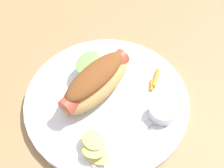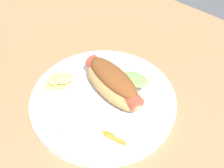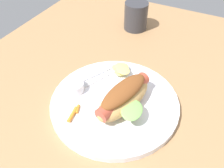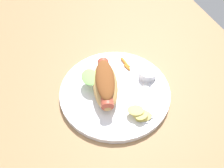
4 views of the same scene
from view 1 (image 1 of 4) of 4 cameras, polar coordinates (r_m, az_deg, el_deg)
name	(u,v)px [view 1 (image 1 of 4)]	position (r cm, az deg, el deg)	size (l,w,h in cm)	color
ground_plane	(119,99)	(60.52, 1.36, -2.71)	(120.00, 90.00, 1.80)	#9E754C
plate	(107,101)	(58.13, -0.99, -3.22)	(30.39, 30.39, 1.60)	white
hot_dog	(95,81)	(55.94, -3.07, 0.52)	(17.33, 10.78, 6.17)	tan
sauce_ramekin	(163,112)	(55.32, 9.30, -5.03)	(4.86, 4.86, 2.44)	white
fork	(140,142)	(53.23, 5.22, -10.50)	(14.32, 8.38, 0.40)	silver
knife	(128,138)	(53.43, 2.93, -9.81)	(15.38, 1.40, 0.36)	silver
chips_pile	(95,149)	(51.59, -3.15, -11.83)	(5.94, 6.57, 2.38)	#D9C967
carrot_garnish	(155,80)	(60.05, 7.82, 0.75)	(5.22, 1.60, 0.86)	orange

